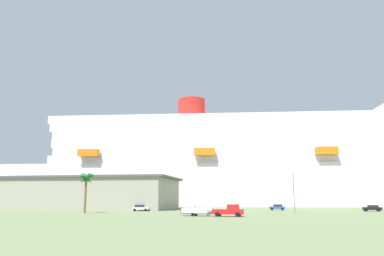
% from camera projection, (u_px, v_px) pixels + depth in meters
% --- Properties ---
extents(ground_plane, '(600.00, 600.00, 0.00)m').
position_uv_depth(ground_plane, '(204.00, 209.00, 113.84)').
color(ground_plane, '#66754C').
extents(cruise_ship, '(236.10, 37.79, 54.97)m').
position_uv_depth(cruise_ship, '(262.00, 169.00, 157.85)').
color(cruise_ship, white).
rests_on(cruise_ship, ground_plane).
extents(terminal_building, '(65.86, 33.17, 9.48)m').
position_uv_depth(terminal_building, '(73.00, 193.00, 114.49)').
color(terminal_building, gray).
rests_on(terminal_building, ground_plane).
extents(pickup_truck, '(5.90, 3.19, 2.20)m').
position_uv_depth(pickup_truck, '(229.00, 211.00, 68.29)').
color(pickup_truck, red).
rests_on(pickup_truck, ground_plane).
extents(small_boat_on_trailer, '(7.04, 3.23, 2.15)m').
position_uv_depth(small_boat_on_trailer, '(199.00, 211.00, 69.89)').
color(small_boat_on_trailer, '#595960').
rests_on(small_boat_on_trailer, ground_plane).
extents(palm_tree, '(3.54, 3.49, 9.00)m').
position_uv_depth(palm_tree, '(86.00, 181.00, 84.11)').
color(palm_tree, brown).
rests_on(palm_tree, ground_plane).
extents(street_lamp, '(0.56, 0.56, 9.21)m').
position_uv_depth(street_lamp, '(294.00, 187.00, 84.15)').
color(street_lamp, slate).
rests_on(street_lamp, ground_plane).
extents(parked_car_blue_suv, '(4.55, 2.70, 1.58)m').
position_uv_depth(parked_car_blue_suv, '(277.00, 207.00, 102.16)').
color(parked_car_blue_suv, '#264C99').
rests_on(parked_car_blue_suv, ground_plane).
extents(parked_car_black_coupe, '(4.74, 2.82, 1.58)m').
position_uv_depth(parked_car_black_coupe, '(372.00, 208.00, 94.01)').
color(parked_car_black_coupe, black).
rests_on(parked_car_black_coupe, ground_plane).
extents(parked_car_silver_sedan, '(4.42, 2.56, 1.58)m').
position_uv_depth(parked_car_silver_sedan, '(140.00, 208.00, 95.24)').
color(parked_car_silver_sedan, silver).
rests_on(parked_car_silver_sedan, ground_plane).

